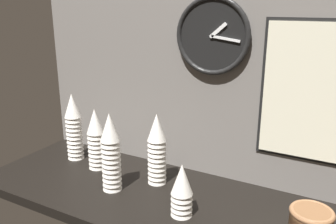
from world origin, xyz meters
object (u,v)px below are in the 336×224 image
(cup_stack_center, at_px, (157,149))
(menu_board, at_px, (333,95))
(cup_stack_far_left, at_px, (74,127))
(cup_stack_left, at_px, (96,139))
(wall_clock, at_px, (212,36))
(bowl_stack_far_right, at_px, (311,221))
(cup_stack_center_right, at_px, (182,190))
(cup_stack_center_left, at_px, (111,152))

(cup_stack_center, xyz_separation_m, menu_board, (0.61, 0.17, 0.26))
(cup_stack_far_left, bearing_deg, cup_stack_left, -11.63)
(wall_clock, bearing_deg, bowl_stack_far_right, -26.81)
(cup_stack_center_right, relative_size, cup_stack_far_left, 0.61)
(cup_stack_center, distance_m, cup_stack_far_left, 0.47)
(cup_stack_center_left, height_order, cup_stack_center, cup_stack_center_left)
(cup_stack_center, height_order, cup_stack_far_left, cup_stack_far_left)
(cup_stack_center_right, relative_size, wall_clock, 0.64)
(cup_stack_center_left, height_order, cup_stack_far_left, same)
(cup_stack_left, distance_m, wall_clock, 0.67)
(cup_stack_center_right, height_order, cup_stack_center, cup_stack_center)
(cup_stack_center, height_order, bowl_stack_far_right, cup_stack_center)
(cup_stack_center_right, distance_m, wall_clock, 0.59)
(menu_board, bearing_deg, cup_stack_left, -169.03)
(bowl_stack_far_right, bearing_deg, menu_board, 89.74)
(cup_stack_center_right, distance_m, cup_stack_far_left, 0.69)
(cup_stack_center_left, height_order, wall_clock, wall_clock)
(cup_stack_center, relative_size, wall_clock, 0.98)
(cup_stack_center_left, distance_m, cup_stack_center, 0.19)
(cup_stack_center_left, xyz_separation_m, cup_stack_left, (-0.18, 0.12, -0.02))
(cup_stack_center_right, relative_size, cup_stack_center, 0.65)
(bowl_stack_far_right, distance_m, menu_board, 0.43)
(cup_stack_center_right, relative_size, cup_stack_left, 0.70)
(cup_stack_center, bearing_deg, bowl_stack_far_right, -6.43)
(cup_stack_center_right, relative_size, bowl_stack_far_right, 1.40)
(cup_stack_center, height_order, menu_board, menu_board)
(cup_stack_left, bearing_deg, cup_stack_center_right, -16.91)
(cup_stack_far_left, relative_size, menu_board, 0.62)
(cup_stack_center, xyz_separation_m, bowl_stack_far_right, (0.61, -0.07, -0.10))
(cup_stack_center, relative_size, menu_board, 0.58)
(cup_stack_center, bearing_deg, cup_stack_center_right, -39.92)
(cup_stack_center, distance_m, bowl_stack_far_right, 0.62)
(cup_stack_far_left, xyz_separation_m, wall_clock, (0.63, 0.14, 0.43))
(cup_stack_center, relative_size, cup_stack_left, 1.07)
(wall_clock, height_order, menu_board, wall_clock)
(cup_stack_center_right, bearing_deg, bowl_stack_far_right, 12.99)
(cup_stack_center_right, distance_m, cup_stack_center, 0.26)
(cup_stack_left, bearing_deg, wall_clock, 19.86)
(cup_stack_center_right, xyz_separation_m, wall_clock, (-0.04, 0.32, 0.50))
(cup_stack_far_left, distance_m, cup_stack_left, 0.16)
(bowl_stack_far_right, bearing_deg, cup_stack_far_left, 175.20)
(menu_board, bearing_deg, bowl_stack_far_right, -90.26)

